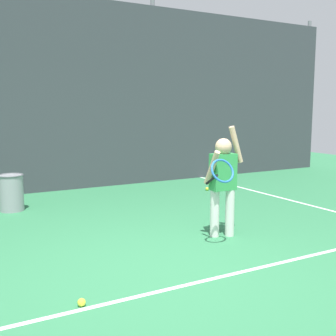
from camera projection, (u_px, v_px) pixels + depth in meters
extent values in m
plane|color=#2D7247|center=(160.00, 270.00, 4.11)|extent=(20.00, 20.00, 0.00)
cube|color=white|center=(183.00, 286.00, 3.73)|extent=(9.00, 0.05, 0.00)
cube|color=white|center=(322.00, 208.00, 6.62)|extent=(0.05, 9.00, 0.00)
cube|color=#383D42|center=(45.00, 95.00, 7.74)|extent=(13.83, 0.08, 3.62)
cylinder|color=slate|center=(153.00, 93.00, 8.87)|extent=(0.09, 0.09, 3.77)
cylinder|color=slate|center=(306.00, 96.00, 11.03)|extent=(0.09, 0.09, 3.77)
cylinder|color=silver|center=(215.00, 213.00, 5.14)|extent=(0.11, 0.11, 0.58)
cylinder|color=silver|center=(230.00, 213.00, 5.16)|extent=(0.11, 0.11, 0.58)
cube|color=green|center=(223.00, 172.00, 5.08)|extent=(0.31, 0.19, 0.44)
sphere|color=tan|center=(223.00, 147.00, 5.04)|extent=(0.20, 0.20, 0.20)
cylinder|color=tan|center=(236.00, 145.00, 5.14)|extent=(0.21, 0.08, 0.46)
cylinder|color=tan|center=(212.00, 168.00, 4.93)|extent=(0.08, 0.29, 0.43)
cylinder|color=black|center=(212.00, 180.00, 4.81)|extent=(0.04, 0.24, 0.15)
torus|color=#2666B2|center=(222.00, 171.00, 4.60)|extent=(0.29, 0.18, 0.26)
cylinder|color=gray|center=(11.00, 193.00, 6.44)|extent=(0.36, 0.36, 0.55)
torus|color=#595B60|center=(10.00, 175.00, 6.40)|extent=(0.38, 0.38, 0.02)
sphere|color=#CCE033|center=(207.00, 189.00, 8.05)|extent=(0.07, 0.07, 0.07)
sphere|color=#CCE033|center=(82.00, 302.00, 3.34)|extent=(0.07, 0.07, 0.07)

